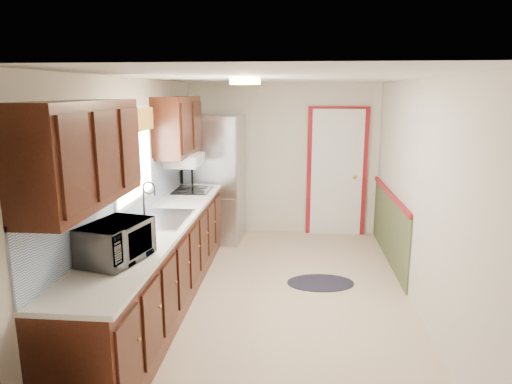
# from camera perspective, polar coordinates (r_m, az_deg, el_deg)

# --- Properties ---
(room_shell) EXTENTS (3.20, 5.20, 2.52)m
(room_shell) POSITION_cam_1_polar(r_m,az_deg,el_deg) (4.85, 2.50, -0.20)
(room_shell) COLOR tan
(room_shell) RESTS_ON ground
(kitchen_run) EXTENTS (0.63, 4.00, 2.20)m
(kitchen_run) POSITION_cam_1_polar(r_m,az_deg,el_deg) (4.89, -12.40, -5.13)
(kitchen_run) COLOR #33140B
(kitchen_run) RESTS_ON ground
(back_wall_trim) EXTENTS (1.12, 2.30, 2.08)m
(back_wall_trim) POSITION_cam_1_polar(r_m,az_deg,el_deg) (7.12, 11.33, 1.09)
(back_wall_trim) COLOR maroon
(back_wall_trim) RESTS_ON ground
(ceiling_fixture) EXTENTS (0.30, 0.30, 0.06)m
(ceiling_fixture) POSITION_cam_1_polar(r_m,az_deg,el_deg) (4.56, -1.36, 13.69)
(ceiling_fixture) COLOR #FFD88C
(ceiling_fixture) RESTS_ON room_shell
(microwave) EXTENTS (0.44, 0.63, 0.38)m
(microwave) POSITION_cam_1_polar(r_m,az_deg,el_deg) (3.78, -17.13, -5.49)
(microwave) COLOR white
(microwave) RESTS_ON kitchen_run
(refrigerator) EXTENTS (0.83, 0.81, 1.91)m
(refrigerator) POSITION_cam_1_polar(r_m,az_deg,el_deg) (7.01, -5.09, 1.69)
(refrigerator) COLOR #B7B7BC
(refrigerator) RESTS_ON ground
(rug) EXTENTS (0.85, 0.60, 0.01)m
(rug) POSITION_cam_1_polar(r_m,az_deg,el_deg) (5.66, 8.06, -11.17)
(rug) COLOR black
(rug) RESTS_ON ground
(cooktop) EXTENTS (0.47, 0.57, 0.02)m
(cooktop) POSITION_cam_1_polar(r_m,az_deg,el_deg) (6.27, -7.91, 0.26)
(cooktop) COLOR black
(cooktop) RESTS_ON kitchen_run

